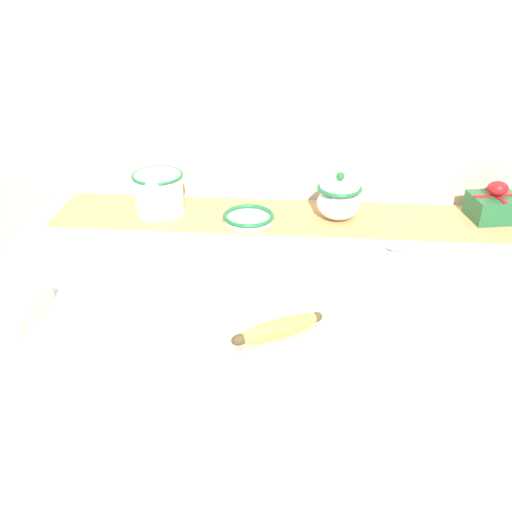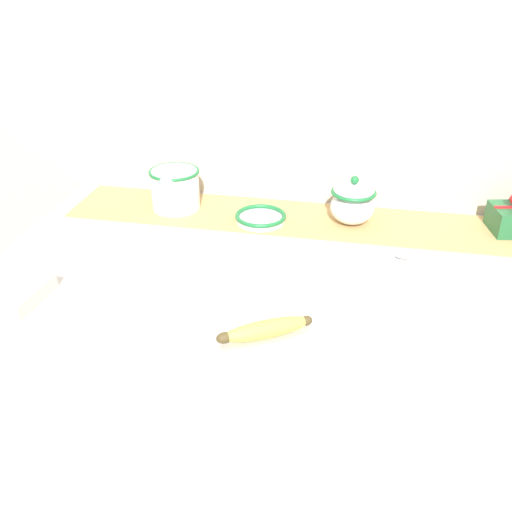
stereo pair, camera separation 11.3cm
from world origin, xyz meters
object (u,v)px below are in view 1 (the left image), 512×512
object	(u,v)px
sugar_bowl	(339,198)
small_dish	(249,218)
cream_pitcher	(159,192)
gift_box	(494,205)
banana	(278,328)
spoon	(390,248)
napkin_stack	(6,308)

from	to	relation	value
sugar_bowl	small_dish	size ratio (longest dim) A/B	0.96
cream_pitcher	gift_box	bearing A→B (deg)	2.00
cream_pitcher	banana	distance (m)	0.58
banana	spoon	size ratio (longest dim) A/B	0.89
cream_pitcher	small_dish	bearing A→B (deg)	-9.55
napkin_stack	gift_box	distance (m)	1.11
banana	sugar_bowl	bearing A→B (deg)	75.81
sugar_bowl	gift_box	size ratio (longest dim) A/B	0.92
spoon	gift_box	distance (m)	0.32
sugar_bowl	napkin_stack	world-z (taller)	sugar_bowl
sugar_bowl	spoon	size ratio (longest dim) A/B	0.66
small_dish	spoon	xyz separation A→B (m)	(0.32, -0.11, -0.01)
cream_pitcher	napkin_stack	distance (m)	0.49
cream_pitcher	small_dish	world-z (taller)	cream_pitcher
small_dish	napkin_stack	distance (m)	0.58
napkin_stack	sugar_bowl	bearing A→B (deg)	36.57
banana	gift_box	xyz separation A→B (m)	(0.50, 0.51, 0.02)
napkin_stack	gift_box	world-z (taller)	gift_box
cream_pitcher	small_dish	xyz separation A→B (m)	(0.22, -0.04, -0.04)
banana	spoon	bearing A→B (deg)	55.16
spoon	banana	bearing A→B (deg)	-143.92
small_dish	gift_box	xyz separation A→B (m)	(0.59, 0.07, 0.02)
cream_pitcher	napkin_stack	size ratio (longest dim) A/B	1.18
gift_box	small_dish	bearing A→B (deg)	-173.60
sugar_bowl	banana	xyz separation A→B (m)	(-0.12, -0.48, -0.04)
cream_pitcher	gift_box	distance (m)	0.82
cream_pitcher	sugar_bowl	world-z (taller)	sugar_bowl
cream_pitcher	sugar_bowl	bearing A→B (deg)	-0.10
cream_pitcher	napkin_stack	world-z (taller)	cream_pitcher
cream_pitcher	gift_box	world-z (taller)	cream_pitcher
cream_pitcher	sugar_bowl	xyz separation A→B (m)	(0.44, -0.00, -0.00)
small_dish	gift_box	size ratio (longest dim) A/B	0.96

